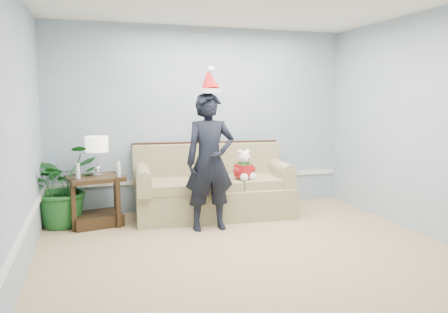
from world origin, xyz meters
TOP-DOWN VIEW (x-y plane):
  - room_shell at (0.00, 0.00)m, footprint 4.54×5.04m
  - wainscot_trim at (-1.18, 1.18)m, footprint 4.49×4.99m
  - sofa at (0.03, 2.05)m, footprint 2.25×1.10m
  - side_table at (-1.58, 2.00)m, footprint 0.78×0.70m
  - table_lamp at (-1.54, 2.01)m, footprint 0.29×0.29m
  - candle_pair at (-1.53, 1.87)m, footprint 0.55×0.05m
  - houseplant at (-2.00, 2.11)m, footprint 1.28×1.28m
  - man at (-0.19, 1.39)m, footprint 0.63×0.42m
  - santa_hat at (-0.19, 1.40)m, footprint 0.33×0.36m
  - teddy_bear at (0.41, 1.80)m, footprint 0.32×0.33m

SIDE VIEW (x-z plane):
  - side_table at x=-1.58m, z-range -0.07..0.58m
  - sofa at x=0.03m, z-range -0.15..0.87m
  - wainscot_trim at x=-1.18m, z-range 0.42..0.48m
  - houseplant at x=-2.00m, z-range 0.00..1.08m
  - teddy_bear at x=0.41m, z-range 0.48..0.90m
  - candle_pair at x=-1.53m, z-range 0.65..0.84m
  - man at x=-0.19m, z-range 0.00..1.73m
  - table_lamp at x=-1.54m, z-range 0.79..1.31m
  - room_shell at x=0.00m, z-range -0.02..2.72m
  - santa_hat at x=-0.19m, z-range 1.70..2.03m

